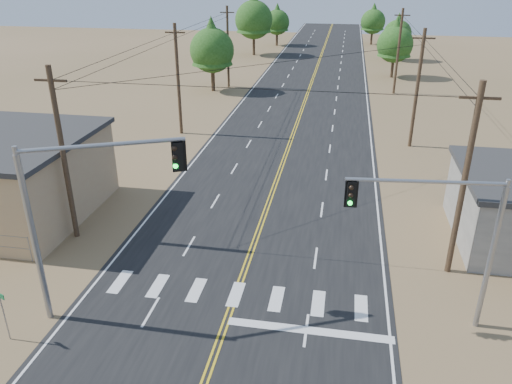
# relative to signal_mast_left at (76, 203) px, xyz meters

# --- Properties ---
(road) EXTENTS (15.00, 200.00, 0.02)m
(road) POSITION_rel_signal_mast_left_xyz_m (6.24, 24.33, -5.55)
(road) COLOR black
(road) RESTS_ON ground
(utility_pole_left_near) EXTENTS (1.80, 0.30, 10.00)m
(utility_pole_left_near) POSITION_rel_signal_mast_left_xyz_m (-4.26, 6.33, -0.44)
(utility_pole_left_near) COLOR #4C3826
(utility_pole_left_near) RESTS_ON ground
(utility_pole_left_mid) EXTENTS (1.80, 0.30, 10.00)m
(utility_pole_left_mid) POSITION_rel_signal_mast_left_xyz_m (-4.26, 26.33, -0.44)
(utility_pole_left_mid) COLOR #4C3826
(utility_pole_left_mid) RESTS_ON ground
(utility_pole_left_far) EXTENTS (1.80, 0.30, 10.00)m
(utility_pole_left_far) POSITION_rel_signal_mast_left_xyz_m (-4.26, 46.33, -0.44)
(utility_pole_left_far) COLOR #4C3826
(utility_pole_left_far) RESTS_ON ground
(utility_pole_right_near) EXTENTS (1.80, 0.30, 10.00)m
(utility_pole_right_near) POSITION_rel_signal_mast_left_xyz_m (16.74, 6.33, -0.44)
(utility_pole_right_near) COLOR #4C3826
(utility_pole_right_near) RESTS_ON ground
(utility_pole_right_mid) EXTENTS (1.80, 0.30, 10.00)m
(utility_pole_right_mid) POSITION_rel_signal_mast_left_xyz_m (16.74, 26.33, -0.44)
(utility_pole_right_mid) COLOR #4C3826
(utility_pole_right_mid) RESTS_ON ground
(utility_pole_right_far) EXTENTS (1.80, 0.30, 10.00)m
(utility_pole_right_far) POSITION_rel_signal_mast_left_xyz_m (16.74, 46.33, -0.44)
(utility_pole_right_far) COLOR #4C3826
(utility_pole_right_far) RESTS_ON ground
(signal_mast_left) EXTENTS (6.23, 2.91, 8.23)m
(signal_mast_left) POSITION_rel_signal_mast_left_xyz_m (0.00, 0.00, 0.00)
(signal_mast_left) COLOR gray
(signal_mast_left) RESTS_ON ground
(signal_mast_right) EXTENTS (6.36, 0.96, 7.08)m
(signal_mast_right) POSITION_rel_signal_mast_left_xyz_m (15.39, 1.82, -0.73)
(signal_mast_right) COLOR gray
(signal_mast_right) RESTS_ON ground
(street_sign) EXTENTS (0.67, 0.32, 2.42)m
(street_sign) POSITION_rel_signal_mast_left_xyz_m (-2.64, -2.46, -3.94)
(street_sign) COLOR gray
(street_sign) RESTS_ON ground
(tree_left_near) EXTENTS (5.43, 5.43, 9.05)m
(tree_left_near) POSITION_rel_signal_mast_left_xyz_m (-5.67, 43.76, -0.03)
(tree_left_near) COLOR #3F2D1E
(tree_left_near) RESTS_ON ground
(tree_left_mid) EXTENTS (6.44, 6.44, 10.73)m
(tree_left_mid) POSITION_rel_signal_mast_left_xyz_m (-5.52, 71.48, 1.01)
(tree_left_mid) COLOR #3F2D1E
(tree_left_mid) RESTS_ON ground
(tree_left_far) EXTENTS (4.75, 4.75, 7.91)m
(tree_left_far) POSITION_rel_signal_mast_left_xyz_m (-3.08, 83.31, -0.72)
(tree_left_far) COLOR #3F2D1E
(tree_left_far) RESTS_ON ground
(tree_right_near) EXTENTS (4.93, 4.93, 8.21)m
(tree_right_near) POSITION_rel_signal_mast_left_xyz_m (17.13, 56.17, -0.54)
(tree_right_near) COLOR #3F2D1E
(tree_right_near) RESTS_ON ground
(tree_right_mid) EXTENTS (4.56, 4.56, 7.60)m
(tree_right_mid) POSITION_rel_signal_mast_left_xyz_m (18.54, 70.22, -0.92)
(tree_right_mid) COLOR #3F2D1E
(tree_right_mid) RESTS_ON ground
(tree_right_far) EXTENTS (4.72, 4.72, 7.87)m
(tree_right_far) POSITION_rel_signal_mast_left_xyz_m (15.24, 87.95, -0.74)
(tree_right_far) COLOR #3F2D1E
(tree_right_far) RESTS_ON ground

